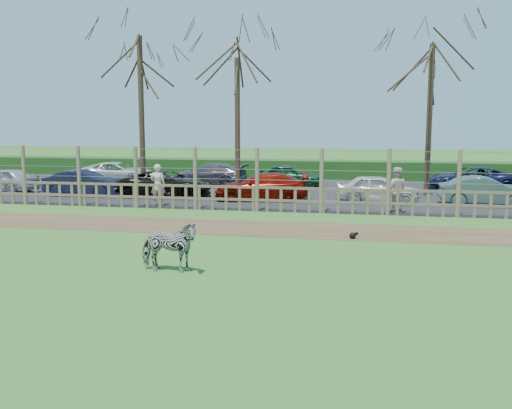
% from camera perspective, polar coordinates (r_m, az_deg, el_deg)
% --- Properties ---
extents(ground, '(120.00, 120.00, 0.00)m').
position_cam_1_polar(ground, '(14.72, -5.67, -5.54)').
color(ground, '#5F8847').
rests_on(ground, ground).
extents(dirt_strip, '(34.00, 2.80, 0.01)m').
position_cam_1_polar(dirt_strip, '(18.98, -1.84, -2.32)').
color(dirt_strip, brown).
rests_on(dirt_strip, ground).
extents(asphalt, '(44.00, 13.00, 0.04)m').
position_cam_1_polar(asphalt, '(28.71, 2.50, 1.36)').
color(asphalt, '#232326').
rests_on(asphalt, ground).
extents(hedge, '(46.00, 2.00, 1.10)m').
position_cam_1_polar(hedge, '(35.56, 4.12, 3.57)').
color(hedge, '#1E4716').
rests_on(hedge, ground).
extents(fence, '(30.16, 0.16, 2.50)m').
position_cam_1_polar(fence, '(22.25, 0.11, 1.35)').
color(fence, brown).
rests_on(fence, ground).
extents(tree_left, '(4.80, 4.80, 7.88)m').
position_cam_1_polar(tree_left, '(28.33, -11.49, 12.45)').
color(tree_left, '#3D2B1E').
rests_on(tree_left, ground).
extents(tree_mid, '(4.80, 4.80, 6.83)m').
position_cam_1_polar(tree_mid, '(27.90, -1.89, 11.14)').
color(tree_mid, '#3D2B1E').
rests_on(tree_mid, ground).
extents(tree_right, '(4.80, 4.80, 7.35)m').
position_cam_1_polar(tree_right, '(27.91, 17.09, 11.55)').
color(tree_right, '#3D2B1E').
rests_on(tree_right, ground).
extents(zebra, '(1.45, 0.66, 1.22)m').
position_cam_1_polar(zebra, '(13.53, -8.74, -4.18)').
color(zebra, gray).
rests_on(zebra, ground).
extents(visitor_a, '(0.65, 0.45, 1.72)m').
position_cam_1_polar(visitor_a, '(23.85, -9.79, 1.95)').
color(visitor_a, beige).
rests_on(visitor_a, asphalt).
extents(visitor_b, '(0.88, 0.71, 1.72)m').
position_cam_1_polar(visitor_b, '(22.65, 13.82, 1.48)').
color(visitor_b, beige).
rests_on(visitor_b, asphalt).
extents(crow, '(0.27, 0.20, 0.22)m').
position_cam_1_polar(crow, '(17.41, 9.68, -3.07)').
color(crow, black).
rests_on(crow, ground).
extents(car_0, '(3.62, 1.69, 1.20)m').
position_cam_1_polar(car_0, '(30.59, -23.97, 2.25)').
color(car_0, '#BEBBC0').
rests_on(car_0, asphalt).
extents(car_1, '(3.69, 1.42, 1.20)m').
position_cam_1_polar(car_1, '(27.91, -16.82, 2.09)').
color(car_1, '#1B1B3A').
rests_on(car_1, asphalt).
extents(car_2, '(4.33, 2.01, 1.20)m').
position_cam_1_polar(car_2, '(26.66, -8.97, 2.07)').
color(car_2, black).
rests_on(car_2, asphalt).
extents(car_3, '(4.32, 2.22, 1.20)m').
position_cam_1_polar(car_3, '(25.18, 0.56, 1.80)').
color(car_3, maroon).
rests_on(car_3, asphalt).
extents(car_4, '(3.57, 1.54, 1.20)m').
position_cam_1_polar(car_4, '(24.93, 12.09, 1.55)').
color(car_4, silver).
rests_on(car_4, asphalt).
extents(car_5, '(3.66, 1.32, 1.20)m').
position_cam_1_polar(car_5, '(25.36, 21.93, 1.24)').
color(car_5, slate).
rests_on(car_5, asphalt).
extents(car_8, '(4.45, 2.29, 1.20)m').
position_cam_1_polar(car_8, '(32.74, -13.67, 3.10)').
color(car_8, silver).
rests_on(car_8, asphalt).
extents(car_9, '(4.22, 1.89, 1.20)m').
position_cam_1_polar(car_9, '(31.17, -4.71, 3.05)').
color(car_9, '#605561').
rests_on(car_9, asphalt).
extents(car_10, '(3.53, 1.43, 1.20)m').
position_cam_1_polar(car_10, '(30.37, 3.36, 2.92)').
color(car_10, '#1C552D').
rests_on(car_10, asphalt).
extents(car_12, '(4.46, 2.32, 1.20)m').
position_cam_1_polar(car_12, '(30.45, 20.65, 2.41)').
color(car_12, '#1A1E43').
rests_on(car_12, asphalt).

